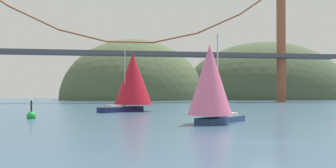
% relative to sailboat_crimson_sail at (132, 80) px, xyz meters
% --- Properties ---
extents(ground_plane, '(360.00, 360.00, 0.00)m').
position_rel_sailboat_crimson_sail_xyz_m(ground_plane, '(4.46, -43.07, -5.16)').
color(ground_plane, '#385670').
extents(headland_right, '(72.34, 44.00, 46.73)m').
position_rel_sailboat_crimson_sail_xyz_m(headland_right, '(64.46, 91.93, -5.16)').
color(headland_right, '#425138').
rests_on(headland_right, ground_plane).
extents(headland_center, '(55.86, 44.00, 46.53)m').
position_rel_sailboat_crimson_sail_xyz_m(headland_center, '(9.46, 91.93, -5.16)').
color(headland_center, '#4C5B3D').
rests_on(headland_center, ground_plane).
extents(suspension_bridge, '(129.49, 6.00, 36.03)m').
position_rel_sailboat_crimson_sail_xyz_m(suspension_bridge, '(4.46, 51.93, 10.52)').
color(suspension_bridge, brown).
rests_on(suspension_bridge, ground_plane).
extents(sailboat_crimson_sail, '(10.37, 9.46, 10.00)m').
position_rel_sailboat_crimson_sail_xyz_m(sailboat_crimson_sail, '(0.00, 0.00, 0.00)').
color(sailboat_crimson_sail, '#191E4C').
rests_on(sailboat_crimson_sail, ground_plane).
extents(sailboat_pink_spinnaker, '(8.34, 8.42, 9.27)m').
position_rel_sailboat_crimson_sail_xyz_m(sailboat_pink_spinnaker, '(5.12, -28.08, -1.00)').
color(sailboat_pink_spinnaker, navy).
rests_on(sailboat_pink_spinnaker, ground_plane).
extents(channel_buoy, '(1.10, 1.10, 2.64)m').
position_rel_sailboat_crimson_sail_xyz_m(channel_buoy, '(-13.79, -16.05, -4.79)').
color(channel_buoy, green).
rests_on(channel_buoy, ground_plane).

